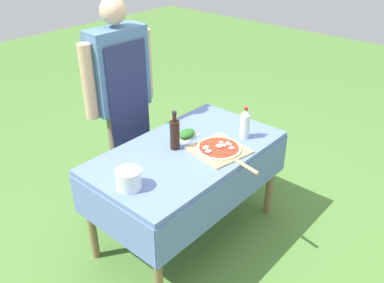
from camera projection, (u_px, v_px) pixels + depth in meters
The scene contains 8 objects.
ground_plane at pixel (187, 232), 3.08m from camera, with size 12.00×12.00×0.00m, color #517F38.
prep_table at pixel (187, 162), 2.77m from camera, with size 1.35×0.77×0.73m.
person_cook at pixel (120, 90), 3.03m from camera, with size 0.61×0.22×1.62m.
pizza_on_peel at pixel (220, 149), 2.69m from camera, with size 0.39×0.55×0.05m.
oil_bottle at pixel (175, 134), 2.68m from camera, with size 0.07×0.07×0.27m.
water_bottle at pixel (245, 124), 2.81m from camera, with size 0.07×0.07×0.23m.
herb_container at pixel (187, 134), 2.85m from camera, with size 0.18×0.13×0.05m.
mixing_tub at pixel (129, 179), 2.32m from camera, with size 0.15×0.15×0.12m, color silver.
Camera 1 is at (-1.73, -1.57, 2.12)m, focal length 38.00 mm.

